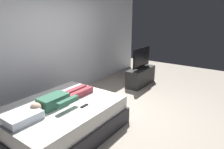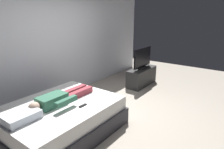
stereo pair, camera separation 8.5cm
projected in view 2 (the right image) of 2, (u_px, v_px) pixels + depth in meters
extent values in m
plane|color=#ADA393|center=(120.00, 118.00, 3.93)|extent=(10.00, 10.00, 0.00)
cube|color=silver|center=(66.00, 39.00, 4.91)|extent=(6.40, 0.10, 2.80)
cube|color=#333338|center=(61.00, 124.00, 3.44)|extent=(1.98, 1.53, 0.30)
cube|color=white|center=(60.00, 110.00, 3.36)|extent=(1.90, 1.45, 0.24)
cube|color=white|center=(21.00, 117.00, 2.79)|extent=(0.48, 0.34, 0.12)
cube|color=#387056|center=(52.00, 100.00, 3.24)|extent=(0.48, 0.28, 0.18)
sphere|color=beige|center=(34.00, 108.00, 2.99)|extent=(0.18, 0.18, 0.18)
cube|color=#993842|center=(79.00, 93.00, 3.62)|extent=(0.60, 0.11, 0.11)
cube|color=#993842|center=(73.00, 91.00, 3.71)|extent=(0.60, 0.11, 0.11)
cube|color=#387056|center=(66.00, 101.00, 3.12)|extent=(0.40, 0.08, 0.08)
cube|color=black|center=(83.00, 106.00, 3.24)|extent=(0.15, 0.04, 0.02)
cube|color=#2D2D2D|center=(142.00, 77.00, 5.72)|extent=(1.10, 0.40, 0.50)
cube|color=black|center=(142.00, 67.00, 5.64)|extent=(0.32, 0.20, 0.05)
cube|color=black|center=(142.00, 57.00, 5.56)|extent=(0.88, 0.05, 0.54)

